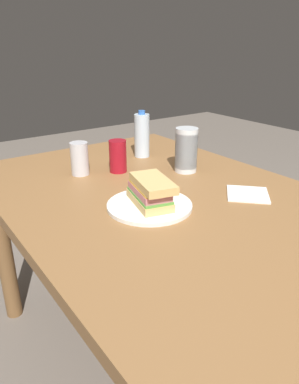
{
  "coord_description": "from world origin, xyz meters",
  "views": [
    {
      "loc": [
        0.73,
        -0.67,
        1.19
      ],
      "look_at": [
        -0.07,
        -0.09,
        0.77
      ],
      "focal_mm": 34.06,
      "sensor_mm": 36.0,
      "label": 1
    }
  ],
  "objects_px": {
    "soda_can_silver": "(80,159)",
    "dining_table": "(187,233)",
    "water_bottle_spare": "(142,135)",
    "soda_can_red": "(118,156)",
    "paper_plate": "(149,205)",
    "plastic_cup_stack": "(186,150)",
    "sandwich": "(151,191)"
  },
  "relations": [
    {
      "from": "soda_can_silver",
      "to": "dining_table",
      "type": "bearing_deg",
      "value": 15.77
    },
    {
      "from": "water_bottle_spare",
      "to": "soda_can_silver",
      "type": "relative_size",
      "value": 1.61
    },
    {
      "from": "soda_can_red",
      "to": "paper_plate",
      "type": "bearing_deg",
      "value": -15.36
    },
    {
      "from": "plastic_cup_stack",
      "to": "soda_can_silver",
      "type": "height_order",
      "value": "plastic_cup_stack"
    },
    {
      "from": "soda_can_silver",
      "to": "soda_can_red",
      "type": "bearing_deg",
      "value": 66.59
    },
    {
      "from": "dining_table",
      "to": "water_bottle_spare",
      "type": "relative_size",
      "value": 8.33
    },
    {
      "from": "paper_plate",
      "to": "water_bottle_spare",
      "type": "xyz_separation_m",
      "value": [
        -0.45,
        0.28,
        0.09
      ]
    },
    {
      "from": "paper_plate",
      "to": "soda_can_silver",
      "type": "relative_size",
      "value": 2.11
    },
    {
      "from": "soda_can_red",
      "to": "soda_can_silver",
      "type": "relative_size",
      "value": 1.0
    },
    {
      "from": "sandwich",
      "to": "paper_plate",
      "type": "bearing_deg",
      "value": -167.9
    },
    {
      "from": "paper_plate",
      "to": "plastic_cup_stack",
      "type": "height_order",
      "value": "plastic_cup_stack"
    },
    {
      "from": "plastic_cup_stack",
      "to": "water_bottle_spare",
      "type": "distance_m",
      "value": 0.26
    },
    {
      "from": "sandwich",
      "to": "water_bottle_spare",
      "type": "distance_m",
      "value": 0.53
    },
    {
      "from": "sandwich",
      "to": "plastic_cup_stack",
      "type": "xyz_separation_m",
      "value": [
        -0.19,
        0.3,
        0.03
      ]
    },
    {
      "from": "dining_table",
      "to": "plastic_cup_stack",
      "type": "xyz_separation_m",
      "value": [
        -0.26,
        0.21,
        0.17
      ]
    },
    {
      "from": "paper_plate",
      "to": "plastic_cup_stack",
      "type": "relative_size",
      "value": 1.54
    },
    {
      "from": "soda_can_red",
      "to": "soda_can_silver",
      "type": "distance_m",
      "value": 0.14
    },
    {
      "from": "paper_plate",
      "to": "soda_can_silver",
      "type": "distance_m",
      "value": 0.4
    },
    {
      "from": "paper_plate",
      "to": "soda_can_silver",
      "type": "xyz_separation_m",
      "value": [
        -0.39,
        -0.04,
        0.05
      ]
    },
    {
      "from": "dining_table",
      "to": "paper_plate",
      "type": "bearing_deg",
      "value": -128.68
    },
    {
      "from": "dining_table",
      "to": "soda_can_red",
      "type": "relative_size",
      "value": 13.46
    },
    {
      "from": "soda_can_silver",
      "to": "sandwich",
      "type": "bearing_deg",
      "value": 5.78
    },
    {
      "from": "soda_can_red",
      "to": "plastic_cup_stack",
      "type": "xyz_separation_m",
      "value": [
        0.15,
        0.21,
        0.02
      ]
    },
    {
      "from": "soda_can_red",
      "to": "soda_can_silver",
      "type": "xyz_separation_m",
      "value": [
        -0.06,
        -0.13,
        0.0
      ]
    },
    {
      "from": "sandwich",
      "to": "water_bottle_spare",
      "type": "xyz_separation_m",
      "value": [
        -0.45,
        0.28,
        0.04
      ]
    },
    {
      "from": "water_bottle_spare",
      "to": "dining_table",
      "type": "bearing_deg",
      "value": -19.89
    },
    {
      "from": "water_bottle_spare",
      "to": "soda_can_silver",
      "type": "distance_m",
      "value": 0.32
    },
    {
      "from": "paper_plate",
      "to": "soda_can_red",
      "type": "bearing_deg",
      "value": 164.64
    },
    {
      "from": "dining_table",
      "to": "water_bottle_spare",
      "type": "height_order",
      "value": "water_bottle_spare"
    },
    {
      "from": "soda_can_red",
      "to": "water_bottle_spare",
      "type": "distance_m",
      "value": 0.22
    },
    {
      "from": "soda_can_red",
      "to": "water_bottle_spare",
      "type": "bearing_deg",
      "value": 120.82
    },
    {
      "from": "paper_plate",
      "to": "sandwich",
      "type": "distance_m",
      "value": 0.05
    }
  ]
}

